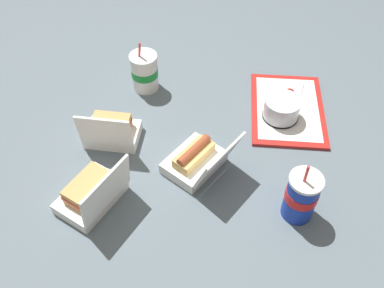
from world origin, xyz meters
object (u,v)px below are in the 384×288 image
(soda_cup_front, at_px, (301,196))
(clamshell_sandwich_back, at_px, (92,193))
(clamshell_sandwich_right, at_px, (112,130))
(cake_container, at_px, (281,109))
(ketchup_cup, at_px, (289,94))
(plastic_fork, at_px, (300,93))
(clamshell_hotdog_front, at_px, (197,160))
(food_tray, at_px, (287,109))
(soda_cup_center, at_px, (145,72))

(soda_cup_front, bearing_deg, clamshell_sandwich_back, -79.72)
(clamshell_sandwich_right, distance_m, clamshell_sandwich_back, 0.26)
(cake_container, xyz_separation_m, ketchup_cup, (-0.11, 0.02, -0.02))
(cake_container, distance_m, plastic_fork, 0.16)
(clamshell_sandwich_back, xyz_separation_m, clamshell_hotdog_front, (-0.20, 0.27, -0.00))
(food_tray, bearing_deg, plastic_fork, 158.43)
(clamshell_sandwich_back, bearing_deg, clamshell_hotdog_front, 126.58)
(food_tray, bearing_deg, soda_cup_front, 8.90)
(cake_container, height_order, clamshell_sandwich_back, clamshell_sandwich_back)
(cake_container, xyz_separation_m, clamshell_sandwich_right, (0.23, -0.54, -0.01))
(clamshell_sandwich_back, relative_size, clamshell_hotdog_front, 0.93)
(clamshell_sandwich_right, xyz_separation_m, soda_cup_center, (-0.28, 0.02, 0.03))
(clamshell_sandwich_right, height_order, soda_cup_front, soda_cup_front)
(ketchup_cup, bearing_deg, cake_container, -10.15)
(ketchup_cup, bearing_deg, clamshell_hotdog_front, -32.46)
(food_tray, xyz_separation_m, ketchup_cup, (-0.06, -0.00, 0.02))
(food_tray, xyz_separation_m, clamshell_sandwich_back, (0.54, -0.53, 0.04))
(food_tray, relative_size, plastic_fork, 3.70)
(food_tray, height_order, soda_cup_center, soda_cup_center)
(soda_cup_center, relative_size, soda_cup_front, 0.93)
(clamshell_sandwich_back, bearing_deg, food_tray, 135.55)
(clamshell_hotdog_front, bearing_deg, food_tray, 142.67)
(clamshell_hotdog_front, bearing_deg, ketchup_cup, 147.54)
(ketchup_cup, distance_m, clamshell_hotdog_front, 0.48)
(cake_container, height_order, ketchup_cup, cake_container)
(soda_cup_front, bearing_deg, clamshell_sandwich_right, -103.14)
(plastic_fork, distance_m, soda_cup_center, 0.59)
(clamshell_sandwich_right, xyz_separation_m, clamshell_sandwich_back, (0.26, 0.03, 0.00))
(soda_cup_front, bearing_deg, cake_container, -166.64)
(cake_container, distance_m, clamshell_sandwich_back, 0.71)
(food_tray, height_order, plastic_fork, plastic_fork)
(ketchup_cup, distance_m, soda_cup_center, 0.54)
(cake_container, distance_m, soda_cup_front, 0.39)
(clamshell_sandwich_right, relative_size, soda_cup_front, 0.85)
(clamshell_sandwich_back, height_order, soda_cup_front, soda_cup_front)
(food_tray, height_order, soda_cup_front, soda_cup_front)
(clamshell_sandwich_back, bearing_deg, soda_cup_front, 100.28)
(cake_container, relative_size, soda_cup_front, 0.57)
(plastic_fork, height_order, clamshell_sandwich_right, clamshell_sandwich_right)
(cake_container, height_order, plastic_fork, cake_container)
(clamshell_sandwich_back, xyz_separation_m, soda_cup_center, (-0.54, -0.01, 0.03))
(plastic_fork, xyz_separation_m, soda_cup_front, (0.52, 0.03, 0.07))
(cake_container, bearing_deg, clamshell_sandwich_right, -66.65)
(cake_container, bearing_deg, soda_cup_front, 13.36)
(plastic_fork, distance_m, clamshell_sandwich_back, 0.85)
(food_tray, bearing_deg, clamshell_hotdog_front, -37.33)
(cake_container, relative_size, plastic_fork, 1.17)
(clamshell_sandwich_back, relative_size, soda_cup_front, 1.05)
(plastic_fork, relative_size, soda_cup_front, 0.49)
(soda_cup_front, bearing_deg, food_tray, -171.10)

